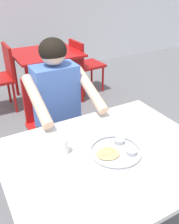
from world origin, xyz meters
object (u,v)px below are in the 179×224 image
(chair_foreground, at_px, (52,118))
(table_background_red, at_px, (46,58))
(drinking_cup, at_px, (63,146))
(chair_red_left, at_px, (1,74))
(diner_foreground, at_px, (61,106))
(table_foreground, at_px, (109,163))
(chair_red_right, at_px, (84,62))
(thali_tray, at_px, (116,151))

(chair_foreground, xyz_separation_m, table_background_red, (0.47, 1.40, 0.10))
(drinking_cup, xyz_separation_m, chair_red_left, (0.06, 2.14, -0.28))
(chair_foreground, height_order, diner_foreground, diner_foreground)
(table_foreground, distance_m, chair_red_right, 2.50)
(drinking_cup, bearing_deg, diner_foreground, 67.93)
(thali_tray, xyz_separation_m, drinking_cup, (-0.27, 0.14, 0.04))
(thali_tray, relative_size, chair_red_right, 0.37)
(drinking_cup, height_order, chair_foreground, chair_foreground)
(thali_tray, height_order, diner_foreground, diner_foreground)
(diner_foreground, height_order, table_background_red, diner_foreground)
(drinking_cup, distance_m, table_background_red, 2.27)
(table_foreground, distance_m, thali_tray, 0.09)
(table_background_red, height_order, chair_red_right, chair_red_right)
(table_foreground, bearing_deg, chair_red_right, 65.50)
(chair_red_right, bearing_deg, drinking_cup, -120.57)
(thali_tray, distance_m, chair_foreground, 0.93)
(drinking_cup, bearing_deg, thali_tray, -28.12)
(table_foreground, bearing_deg, chair_red_left, 94.05)
(thali_tray, relative_size, chair_red_left, 0.35)
(table_foreground, xyz_separation_m, diner_foreground, (-0.01, 0.67, 0.08))
(chair_red_right, bearing_deg, chair_red_left, 179.81)
(drinking_cup, bearing_deg, table_foreground, -31.46)
(chair_foreground, bearing_deg, drinking_cup, -106.08)
(table_foreground, height_order, drinking_cup, drinking_cup)
(diner_foreground, bearing_deg, table_foreground, -89.05)
(table_foreground, height_order, chair_red_right, chair_red_right)
(thali_tray, bearing_deg, drinking_cup, 151.88)
(table_background_red, bearing_deg, chair_red_left, -178.50)
(chair_foreground, distance_m, chair_red_left, 1.39)
(table_foreground, xyz_separation_m, drinking_cup, (-0.23, 0.14, 0.12))
(table_foreground, distance_m, chair_red_left, 2.29)
(chair_foreground, relative_size, diner_foreground, 0.71)
(thali_tray, bearing_deg, chair_red_left, 95.06)
(diner_foreground, relative_size, chair_red_left, 1.44)
(table_foreground, bearing_deg, thali_tray, -6.17)
(chair_foreground, height_order, chair_red_right, chair_foreground)
(chair_foreground, relative_size, table_background_red, 1.01)
(chair_foreground, bearing_deg, table_background_red, 71.34)
(thali_tray, height_order, chair_red_left, chair_red_left)
(thali_tray, distance_m, table_background_red, 2.34)
(diner_foreground, distance_m, chair_red_left, 1.63)
(thali_tray, height_order, table_background_red, thali_tray)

